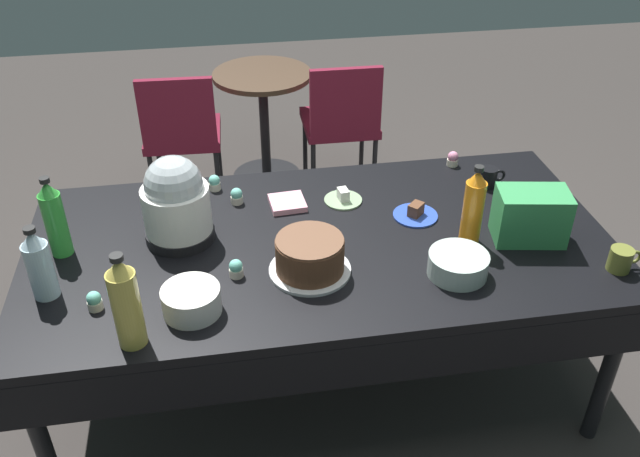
% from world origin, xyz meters
% --- Properties ---
extents(ground, '(9.00, 9.00, 0.00)m').
position_xyz_m(ground, '(0.00, 0.00, 0.00)').
color(ground, '#383330').
extents(potluck_table, '(2.20, 1.10, 0.75)m').
position_xyz_m(potluck_table, '(0.00, 0.00, 0.69)').
color(potluck_table, black).
rests_on(potluck_table, ground).
extents(frosted_layer_cake, '(0.29, 0.29, 0.14)m').
position_xyz_m(frosted_layer_cake, '(-0.07, -0.19, 0.82)').
color(frosted_layer_cake, silver).
rests_on(frosted_layer_cake, potluck_table).
extents(slow_cooker, '(0.26, 0.26, 0.34)m').
position_xyz_m(slow_cooker, '(-0.52, 0.10, 0.91)').
color(slow_cooker, black).
rests_on(slow_cooker, potluck_table).
extents(glass_salad_bowl, '(0.21, 0.21, 0.08)m').
position_xyz_m(glass_salad_bowl, '(0.44, -0.29, 0.79)').
color(glass_salad_bowl, '#B2C6BC').
rests_on(glass_salad_bowl, potluck_table).
extents(ceramic_snack_bowl, '(0.19, 0.19, 0.09)m').
position_xyz_m(ceramic_snack_bowl, '(-0.48, -0.34, 0.80)').
color(ceramic_snack_bowl, silver).
rests_on(ceramic_snack_bowl, potluck_table).
extents(dessert_plate_sage, '(0.16, 0.16, 0.05)m').
position_xyz_m(dessert_plate_sage, '(0.14, 0.26, 0.76)').
color(dessert_plate_sage, '#8CA87F').
rests_on(dessert_plate_sage, potluck_table).
extents(dessert_plate_cobalt, '(0.18, 0.18, 0.06)m').
position_xyz_m(dessert_plate_cobalt, '(0.40, 0.10, 0.76)').
color(dessert_plate_cobalt, '#2D4CB2').
rests_on(dessert_plate_cobalt, potluck_table).
extents(dessert_plate_white, '(0.15, 0.15, 0.04)m').
position_xyz_m(dessert_plate_white, '(0.92, 0.12, 0.76)').
color(dessert_plate_white, white).
rests_on(dessert_plate_white, potluck_table).
extents(cupcake_mint, '(0.05, 0.05, 0.07)m').
position_xyz_m(cupcake_mint, '(-0.80, -0.27, 0.78)').
color(cupcake_mint, beige).
rests_on(cupcake_mint, potluck_table).
extents(cupcake_rose, '(0.05, 0.05, 0.07)m').
position_xyz_m(cupcake_rose, '(-0.38, 0.44, 0.78)').
color(cupcake_rose, beige).
rests_on(cupcake_rose, potluck_table).
extents(cupcake_berry, '(0.05, 0.05, 0.07)m').
position_xyz_m(cupcake_berry, '(-0.29, 0.32, 0.78)').
color(cupcake_berry, beige).
rests_on(cupcake_berry, potluck_table).
extents(cupcake_lemon, '(0.05, 0.05, 0.07)m').
position_xyz_m(cupcake_lemon, '(0.68, 0.48, 0.78)').
color(cupcake_lemon, beige).
rests_on(cupcake_lemon, potluck_table).
extents(cupcake_vanilla, '(0.05, 0.05, 0.07)m').
position_xyz_m(cupcake_vanilla, '(-0.33, -0.17, 0.78)').
color(cupcake_vanilla, beige).
rests_on(cupcake_vanilla, potluck_table).
extents(soda_bottle_lime_soda, '(0.08, 0.08, 0.32)m').
position_xyz_m(soda_bottle_lime_soda, '(-0.95, 0.07, 0.90)').
color(soda_bottle_lime_soda, green).
rests_on(soda_bottle_lime_soda, potluck_table).
extents(soda_bottle_ginger_ale, '(0.09, 0.09, 0.33)m').
position_xyz_m(soda_bottle_ginger_ale, '(-0.66, -0.45, 0.91)').
color(soda_bottle_ginger_ale, gold).
rests_on(soda_bottle_ginger_ale, potluck_table).
extents(soda_bottle_orange_juice, '(0.08, 0.08, 0.32)m').
position_xyz_m(soda_bottle_orange_juice, '(0.55, -0.10, 0.90)').
color(soda_bottle_orange_juice, orange).
rests_on(soda_bottle_orange_juice, potluck_table).
extents(soda_bottle_water, '(0.09, 0.09, 0.27)m').
position_xyz_m(soda_bottle_water, '(-0.96, -0.17, 0.88)').
color(soda_bottle_water, silver).
rests_on(soda_bottle_water, potluck_table).
extents(coffee_mug_navy, '(0.13, 0.09, 0.09)m').
position_xyz_m(coffee_mug_navy, '(-0.60, 0.41, 0.80)').
color(coffee_mug_navy, navy).
rests_on(coffee_mug_navy, potluck_table).
extents(coffee_mug_black, '(0.11, 0.07, 0.08)m').
position_xyz_m(coffee_mug_black, '(0.78, 0.28, 0.79)').
color(coffee_mug_black, black).
rests_on(coffee_mug_black, potluck_table).
extents(coffee_mug_olive, '(0.12, 0.08, 0.09)m').
position_xyz_m(coffee_mug_olive, '(1.02, -0.36, 0.79)').
color(coffee_mug_olive, olive).
rests_on(coffee_mug_olive, potluck_table).
extents(soda_carton, '(0.28, 0.20, 0.20)m').
position_xyz_m(soda_carton, '(0.78, -0.12, 0.85)').
color(soda_carton, '#338C4C').
rests_on(soda_carton, potluck_table).
extents(paper_napkin_stack, '(0.15, 0.15, 0.02)m').
position_xyz_m(paper_napkin_stack, '(-0.09, 0.26, 0.76)').
color(paper_napkin_stack, pink).
rests_on(paper_napkin_stack, potluck_table).
extents(maroon_chair_left, '(0.46, 0.46, 0.85)m').
position_xyz_m(maroon_chair_left, '(-0.55, 1.60, 0.49)').
color(maroon_chair_left, maroon).
rests_on(maroon_chair_left, ground).
extents(maroon_chair_right, '(0.45, 0.45, 0.85)m').
position_xyz_m(maroon_chair_right, '(0.40, 1.60, 0.49)').
color(maroon_chair_right, maroon).
rests_on(maroon_chair_right, ground).
extents(round_cafe_table, '(0.60, 0.60, 0.72)m').
position_xyz_m(round_cafe_table, '(-0.05, 1.83, 0.50)').
color(round_cafe_table, '#473323').
rests_on(round_cafe_table, ground).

